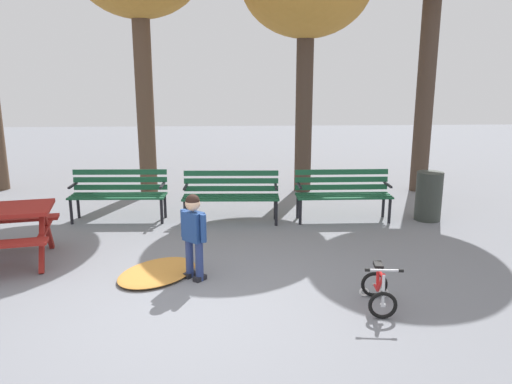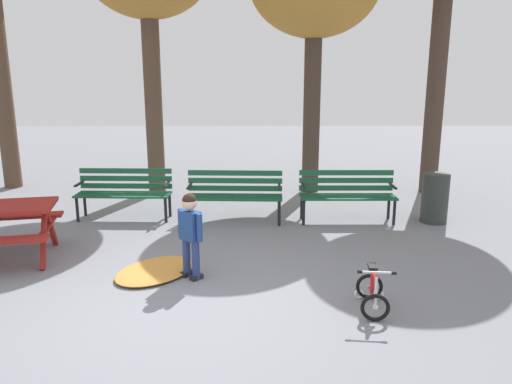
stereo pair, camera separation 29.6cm
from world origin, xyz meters
name	(u,v)px [view 2 (the right image)]	position (x,y,z in m)	size (l,w,h in m)	color
ground	(179,306)	(0.00, 0.00, 0.00)	(36.00, 36.00, 0.00)	slate
park_bench_far_left	(124,189)	(-1.40, 3.39, 0.51)	(1.61, 0.51, 0.85)	#195133
park_bench_left	(235,192)	(0.50, 3.19, 0.51)	(1.62, 0.52, 0.85)	#195133
park_bench_right	(347,191)	(2.40, 3.21, 0.51)	(1.60, 0.46, 0.85)	#195133
child_standing	(190,229)	(0.05, 0.79, 0.63)	(0.32, 0.30, 1.08)	navy
kids_bicycle	(372,292)	(2.09, -0.08, 0.20)	(0.41, 0.59, 0.54)	black
leaf_pile	(155,270)	(-0.43, 0.93, 0.04)	(1.13, 0.79, 0.07)	#C68438
trash_bin	(435,198)	(3.87, 3.12, 0.42)	(0.44, 0.44, 0.83)	#2D332D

